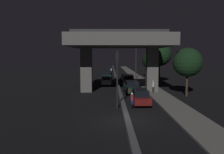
% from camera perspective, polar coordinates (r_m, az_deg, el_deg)
% --- Properties ---
extents(ground_plane, '(200.00, 200.00, 0.00)m').
position_cam_1_polar(ground_plane, '(17.39, 3.86, -11.41)').
color(ground_plane, black).
extents(median_divider, '(0.43, 126.00, 0.39)m').
position_cam_1_polar(median_divider, '(51.84, 0.94, 0.03)').
color(median_divider, '#4C4C51').
rests_on(median_divider, ground_plane).
extents(sidewalk_right, '(2.75, 126.00, 0.13)m').
position_cam_1_polar(sidewalk_right, '(45.33, 7.67, -0.96)').
color(sidewalk_right, slate).
rests_on(sidewalk_right, ground_plane).
extents(elevated_overpass, '(13.87, 10.10, 8.81)m').
position_cam_1_polar(elevated_overpass, '(30.91, 1.93, 8.57)').
color(elevated_overpass, '#5B5956').
rests_on(elevated_overpass, ground_plane).
extents(traffic_light_left_of_median, '(0.30, 0.49, 5.61)m').
position_cam_1_polar(traffic_light_left_of_median, '(20.77, 1.37, 2.03)').
color(traffic_light_left_of_median, black).
rests_on(traffic_light_left_of_median, ground_plane).
extents(street_lamp, '(2.49, 0.32, 8.33)m').
position_cam_1_polar(street_lamp, '(49.35, 5.90, 5.23)').
color(street_lamp, '#2D2D30').
rests_on(street_lamp, ground_plane).
extents(car_dark_red_lead, '(1.84, 4.30, 1.62)m').
position_cam_1_polar(car_dark_red_lead, '(23.18, 7.41, -5.06)').
color(car_dark_red_lead, '#591414').
rests_on(car_dark_red_lead, ground_plane).
extents(car_dark_green_second, '(2.08, 4.45, 1.71)m').
position_cam_1_polar(car_dark_green_second, '(29.85, 5.18, -2.59)').
color(car_dark_green_second, black).
rests_on(car_dark_green_second, ground_plane).
extents(car_black_third, '(2.02, 4.65, 1.94)m').
position_cam_1_polar(car_black_third, '(36.67, 4.31, -0.91)').
color(car_black_third, black).
rests_on(car_black_third, ground_plane).
extents(car_white_fourth, '(2.17, 4.00, 1.40)m').
position_cam_1_polar(car_white_fourth, '(45.04, 3.50, -0.09)').
color(car_white_fourth, silver).
rests_on(car_white_fourth, ground_plane).
extents(car_silver_lead_oncoming, '(1.94, 4.30, 1.54)m').
position_cam_1_polar(car_silver_lead_oncoming, '(38.37, -1.58, -0.95)').
color(car_silver_lead_oncoming, gray).
rests_on(car_silver_lead_oncoming, ground_plane).
extents(car_dark_green_second_oncoming, '(2.10, 4.04, 1.75)m').
position_cam_1_polar(car_dark_green_second_oncoming, '(50.26, -1.36, 0.70)').
color(car_dark_green_second_oncoming, black).
rests_on(car_dark_green_second_oncoming, ground_plane).
extents(car_black_third_oncoming, '(1.95, 4.49, 1.78)m').
position_cam_1_polar(car_black_third_oncoming, '(63.25, -1.08, 1.65)').
color(car_black_third_oncoming, black).
rests_on(car_black_third_oncoming, ground_plane).
extents(car_white_fourth_oncoming, '(1.94, 4.06, 1.93)m').
position_cam_1_polar(car_white_fourth_oncoming, '(73.91, -0.80, 2.25)').
color(car_white_fourth_oncoming, silver).
rests_on(car_white_fourth_oncoming, ground_plane).
extents(motorcycle_blue_filtering_near, '(0.34, 1.96, 1.44)m').
position_cam_1_polar(motorcycle_blue_filtering_near, '(21.94, 5.26, -6.25)').
color(motorcycle_blue_filtering_near, black).
rests_on(motorcycle_blue_filtering_near, ground_plane).
extents(pedestrian_on_sidewalk, '(0.31, 0.31, 1.74)m').
position_cam_1_polar(pedestrian_on_sidewalk, '(29.82, 10.69, -2.43)').
color(pedestrian_on_sidewalk, '#2D261E').
rests_on(pedestrian_on_sidewalk, sidewalk_right).
extents(roadside_tree_kerbside_near, '(3.66, 3.66, 6.14)m').
position_cam_1_polar(roadside_tree_kerbside_near, '(28.97, 19.11, 3.64)').
color(roadside_tree_kerbside_near, '#38281C').
rests_on(roadside_tree_kerbside_near, ground_plane).
extents(roadside_tree_kerbside_mid, '(4.50, 4.50, 7.73)m').
position_cam_1_polar(roadside_tree_kerbside_mid, '(41.90, 12.27, 5.85)').
color(roadside_tree_kerbside_mid, '#38281C').
rests_on(roadside_tree_kerbside_mid, ground_plane).
extents(roadside_tree_kerbside_far, '(4.57, 4.57, 6.52)m').
position_cam_1_polar(roadside_tree_kerbside_far, '(53.37, 10.27, 4.42)').
color(roadside_tree_kerbside_far, '#2D2116').
rests_on(roadside_tree_kerbside_far, ground_plane).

